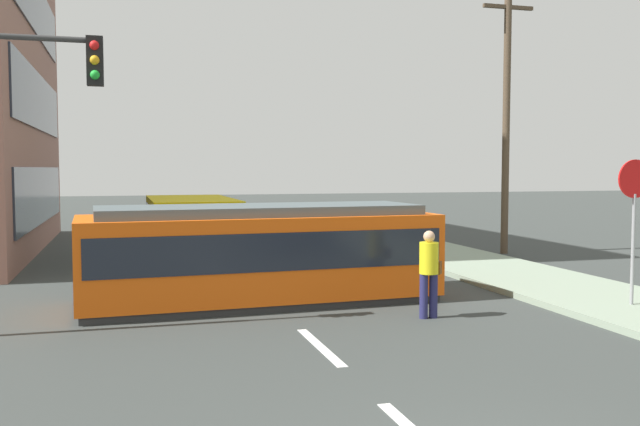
{
  "coord_description": "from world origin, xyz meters",
  "views": [
    {
      "loc": [
        -2.97,
        -4.46,
        2.85
      ],
      "look_at": [
        0.96,
        9.39,
        1.91
      ],
      "focal_mm": 38.86,
      "sensor_mm": 36.0,
      "label": 1
    }
  ],
  "objects_px": {
    "traffic_light_mast": "(5,120)",
    "city_bus": "(191,224)",
    "pedestrian_crossing": "(429,269)",
    "stop_sign": "(634,201)",
    "streetcar_tram": "(260,252)",
    "utility_pole_mid": "(506,117)"
  },
  "relations": [
    {
      "from": "streetcar_tram",
      "to": "traffic_light_mast",
      "type": "relative_size",
      "value": 1.44
    },
    {
      "from": "city_bus",
      "to": "utility_pole_mid",
      "type": "distance_m",
      "value": 10.87
    },
    {
      "from": "streetcar_tram",
      "to": "pedestrian_crossing",
      "type": "relative_size",
      "value": 4.51
    },
    {
      "from": "pedestrian_crossing",
      "to": "streetcar_tram",
      "type": "bearing_deg",
      "value": 138.97
    },
    {
      "from": "traffic_light_mast",
      "to": "city_bus",
      "type": "bearing_deg",
      "value": 66.88
    },
    {
      "from": "streetcar_tram",
      "to": "pedestrian_crossing",
      "type": "distance_m",
      "value": 3.7
    },
    {
      "from": "pedestrian_crossing",
      "to": "utility_pole_mid",
      "type": "bearing_deg",
      "value": 51.94
    },
    {
      "from": "city_bus",
      "to": "stop_sign",
      "type": "relative_size",
      "value": 1.88
    },
    {
      "from": "traffic_light_mast",
      "to": "utility_pole_mid",
      "type": "distance_m",
      "value": 16.15
    },
    {
      "from": "stop_sign",
      "to": "utility_pole_mid",
      "type": "bearing_deg",
      "value": 74.41
    },
    {
      "from": "pedestrian_crossing",
      "to": "stop_sign",
      "type": "distance_m",
      "value": 4.37
    },
    {
      "from": "city_bus",
      "to": "pedestrian_crossing",
      "type": "relative_size",
      "value": 3.25
    },
    {
      "from": "streetcar_tram",
      "to": "utility_pole_mid",
      "type": "relative_size",
      "value": 0.86
    },
    {
      "from": "streetcar_tram",
      "to": "stop_sign",
      "type": "xyz_separation_m",
      "value": [
        6.93,
        -2.95,
        1.13
      ]
    },
    {
      "from": "pedestrian_crossing",
      "to": "traffic_light_mast",
      "type": "bearing_deg",
      "value": 174.44
    },
    {
      "from": "stop_sign",
      "to": "traffic_light_mast",
      "type": "bearing_deg",
      "value": 173.82
    },
    {
      "from": "streetcar_tram",
      "to": "city_bus",
      "type": "distance_m",
      "value": 7.47
    },
    {
      "from": "stop_sign",
      "to": "traffic_light_mast",
      "type": "relative_size",
      "value": 0.55
    },
    {
      "from": "pedestrian_crossing",
      "to": "stop_sign",
      "type": "bearing_deg",
      "value": -7.27
    },
    {
      "from": "pedestrian_crossing",
      "to": "stop_sign",
      "type": "relative_size",
      "value": 0.58
    },
    {
      "from": "streetcar_tram",
      "to": "pedestrian_crossing",
      "type": "height_order",
      "value": "streetcar_tram"
    },
    {
      "from": "city_bus",
      "to": "traffic_light_mast",
      "type": "distance_m",
      "value": 10.25
    }
  ]
}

